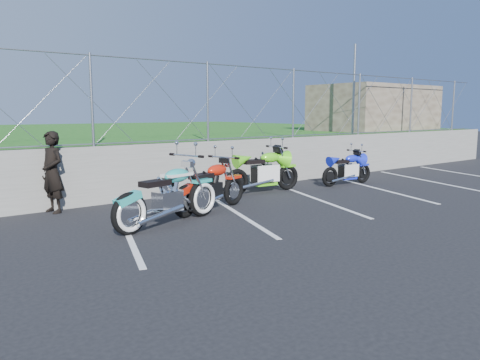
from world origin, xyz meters
TOP-DOWN VIEW (x-y plane):
  - ground at (0.00, 0.00)m, footprint 90.00×90.00m
  - retaining_wall at (0.00, 3.50)m, footprint 30.00×0.22m
  - grass_field at (0.00, 13.50)m, footprint 30.00×20.00m
  - stone_building at (10.50, 5.50)m, footprint 5.00×3.00m
  - chain_link_fence at (0.00, 3.50)m, footprint 28.00×0.03m
  - sign_pole at (7.20, 3.90)m, footprint 0.08×0.08m
  - parking_lines at (1.20, 1.00)m, footprint 18.29×4.31m
  - cruiser_turquoise at (-1.60, 0.84)m, footprint 2.48×0.89m
  - naked_orange at (-0.33, 1.37)m, footprint 2.16×0.87m
  - sportbike_green at (1.99, 2.42)m, footprint 2.25×0.80m
  - sportbike_blue at (4.72, 1.99)m, footprint 1.86×0.66m
  - person_standing at (-2.99, 3.20)m, footprint 0.55×0.69m

SIDE VIEW (x-z plane):
  - ground at x=0.00m, z-range 0.00..0.00m
  - parking_lines at x=1.20m, z-range 0.00..0.01m
  - sportbike_blue at x=4.72m, z-range -0.07..0.89m
  - naked_orange at x=-0.33m, z-range -0.08..1.03m
  - sportbike_green at x=1.99m, z-range -0.08..1.09m
  - cruiser_turquoise at x=-1.60m, z-range -0.12..1.13m
  - retaining_wall at x=0.00m, z-range 0.00..1.30m
  - grass_field at x=0.00m, z-range 0.00..1.30m
  - person_standing at x=-2.99m, z-range 0.00..1.67m
  - stone_building at x=10.50m, z-range 1.30..3.10m
  - chain_link_fence at x=0.00m, z-range 1.30..3.30m
  - sign_pole at x=7.20m, z-range 1.30..4.30m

